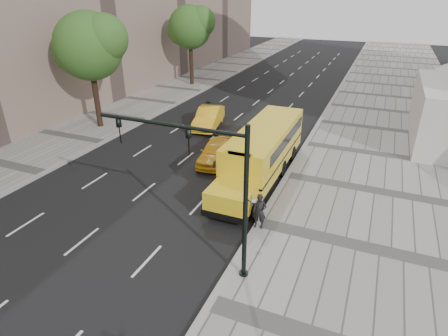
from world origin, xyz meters
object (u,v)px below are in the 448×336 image
at_px(tree_b, 90,46).
at_px(traffic_signal, 210,180).
at_px(taxi_near, 216,152).
at_px(pedestrian, 260,211).
at_px(taxi_far, 209,118).
at_px(tree_c, 191,27).
at_px(school_bus, 264,148).

distance_m(tree_b, traffic_signal, 19.92).
distance_m(taxi_near, pedestrian, 8.11).
bearing_deg(pedestrian, tree_b, 145.33).
xyz_separation_m(pedestrian, traffic_signal, (-0.96, -3.34, 3.06)).
distance_m(taxi_near, taxi_far, 6.98).
bearing_deg(traffic_signal, taxi_near, 113.01).
height_order(tree_b, traffic_signal, tree_b).
relative_size(tree_c, school_bus, 0.77).
relative_size(school_bus, taxi_near, 2.67).
bearing_deg(taxi_near, traffic_signal, -74.85).
height_order(taxi_near, taxi_far, taxi_far).
relative_size(school_bus, pedestrian, 6.59).
relative_size(taxi_near, traffic_signal, 0.68).
distance_m(pedestrian, traffic_signal, 4.63).
xyz_separation_m(tree_c, taxi_far, (8.12, -12.84, -5.74)).
relative_size(tree_c, traffic_signal, 1.39).
height_order(taxi_far, traffic_signal, traffic_signal).
bearing_deg(pedestrian, tree_c, 116.62).
height_order(tree_c, taxi_far, tree_c).
xyz_separation_m(tree_c, pedestrian, (16.56, -25.27, -5.52)).
bearing_deg(taxi_near, tree_b, 159.90).
bearing_deg(traffic_signal, school_bus, 94.36).
bearing_deg(school_bus, tree_b, 168.33).
height_order(tree_b, taxi_near, tree_b).
xyz_separation_m(tree_b, taxi_near, (11.49, -2.49, -5.79)).
bearing_deg(taxi_far, pedestrian, -67.43).
xyz_separation_m(taxi_far, traffic_signal, (7.49, -15.77, 3.28)).
height_order(tree_b, taxi_far, tree_b).
bearing_deg(taxi_far, school_bus, -56.19).
bearing_deg(school_bus, traffic_signal, -85.64).
bearing_deg(traffic_signal, tree_b, 142.07).
height_order(taxi_near, pedestrian, pedestrian).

